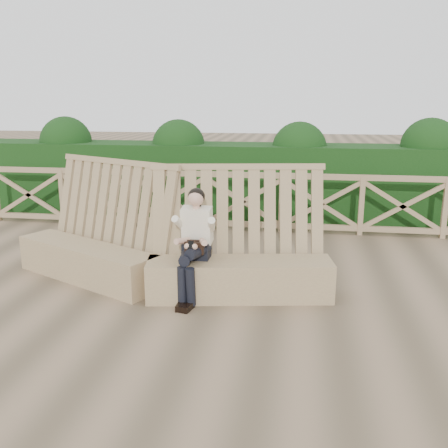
# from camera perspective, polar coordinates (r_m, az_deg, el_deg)

# --- Properties ---
(ground) EXTENTS (60.00, 60.00, 0.00)m
(ground) POSITION_cam_1_polar(r_m,az_deg,el_deg) (6.14, -1.85, -9.04)
(ground) COLOR brown
(ground) RESTS_ON ground
(bench) EXTENTS (4.43, 1.71, 1.62)m
(bench) POSITION_cam_1_polar(r_m,az_deg,el_deg) (6.59, -7.13, -3.68)
(bench) COLOR #8D6F50
(bench) RESTS_ON ground
(woman) EXTENTS (0.37, 0.78, 1.37)m
(woman) POSITION_cam_1_polar(r_m,az_deg,el_deg) (6.08, -3.39, -1.76)
(woman) COLOR black
(woman) RESTS_ON ground
(guardrail) EXTENTS (10.10, 0.09, 1.10)m
(guardrail) POSITION_cam_1_polar(r_m,az_deg,el_deg) (9.29, 2.13, 2.60)
(guardrail) COLOR olive
(guardrail) RESTS_ON ground
(hedge) EXTENTS (12.00, 1.20, 1.50)m
(hedge) POSITION_cam_1_polar(r_m,az_deg,el_deg) (10.43, 2.93, 4.98)
(hedge) COLOR black
(hedge) RESTS_ON ground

